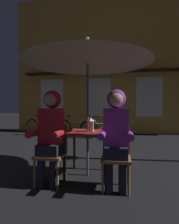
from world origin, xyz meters
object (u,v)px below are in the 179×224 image
object	(u,v)px
chair_left	(52,150)
chair_right	(116,153)
bicycle_second	(76,128)
bicycle_third	(103,129)
bicycle_nearest	(43,127)
cafe_table	(88,137)
lantern	(91,124)
person_right_hooded	(116,129)
person_left_hooded	(51,127)
patio_umbrella	(88,52)

from	to	relation	value
chair_left	chair_right	xyz separation A→B (m)	(0.96, 0.00, 0.00)
chair_right	bicycle_second	bearing A→B (deg)	111.32
bicycle_third	bicycle_nearest	bearing A→B (deg)	174.12
chair_left	chair_right	distance (m)	0.96
cafe_table	lantern	bearing A→B (deg)	-22.18
lantern	bicycle_nearest	distance (m)	4.76
lantern	bicycle_nearest	size ratio (longest dim) A/B	0.14
cafe_table	person_right_hooded	world-z (taller)	person_right_hooded
bicycle_nearest	person_left_hooded	bearing A→B (deg)	-64.44
chair_right	bicycle_third	bearing A→B (deg)	97.86
lantern	bicycle_nearest	bearing A→B (deg)	123.52
person_left_hooded	bicycle_nearest	bearing A→B (deg)	115.56
lantern	bicycle_third	size ratio (longest dim) A/B	0.14
person_right_hooded	bicycle_third	xyz separation A→B (m)	(-0.56, 4.09, -0.50)
cafe_table	person_left_hooded	xyz separation A→B (m)	(-0.48, -0.43, 0.21)
chair_right	bicycle_third	size ratio (longest dim) A/B	0.52
cafe_table	lantern	world-z (taller)	lantern
bicycle_third	chair_left	bearing A→B (deg)	-95.70
cafe_table	bicycle_second	bearing A→B (deg)	106.87
cafe_table	bicycle_third	distance (m)	3.68
chair_left	cafe_table	bearing A→B (deg)	37.55
person_right_hooded	bicycle_second	world-z (taller)	person_right_hooded
person_right_hooded	bicycle_third	distance (m)	4.16
patio_umbrella	bicycle_second	world-z (taller)	patio_umbrella
bicycle_second	chair_left	bearing A→B (deg)	-80.72
bicycle_third	cafe_table	bearing A→B (deg)	-88.79
cafe_table	bicycle_second	xyz separation A→B (m)	(-1.17, 3.86, -0.29)
bicycle_third	patio_umbrella	bearing A→B (deg)	-88.79
cafe_table	lantern	xyz separation A→B (m)	(0.05, -0.02, 0.22)
lantern	person_left_hooded	distance (m)	0.67
person_right_hooded	bicycle_second	size ratio (longest dim) A/B	0.84
person_left_hooded	bicycle_third	bearing A→B (deg)	84.38
chair_right	person_left_hooded	world-z (taller)	person_left_hooded
person_left_hooded	bicycle_second	bearing A→B (deg)	99.16
lantern	cafe_table	bearing A→B (deg)	157.82
lantern	chair_right	size ratio (longest dim) A/B	0.27
person_right_hooded	lantern	bearing A→B (deg)	136.57
chair_left	bicycle_second	bearing A→B (deg)	99.28
person_left_hooded	bicycle_third	xyz separation A→B (m)	(0.40, 4.09, -0.50)
bicycle_nearest	bicycle_third	world-z (taller)	same
cafe_table	patio_umbrella	world-z (taller)	patio_umbrella
bicycle_second	lantern	bearing A→B (deg)	-72.50
chair_right	bicycle_nearest	xyz separation A→B (m)	(-3.04, 4.29, -0.14)
lantern	person_left_hooded	bearing A→B (deg)	-142.84
lantern	person_right_hooded	distance (m)	0.59
patio_umbrella	chair_right	world-z (taller)	patio_umbrella
chair_left	person_left_hooded	size ratio (longest dim) A/B	0.62
chair_left	bicycle_nearest	size ratio (longest dim) A/B	0.52
chair_left	bicycle_second	xyz separation A→B (m)	(-0.69, 4.23, -0.14)
patio_umbrella	lantern	distance (m)	1.20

